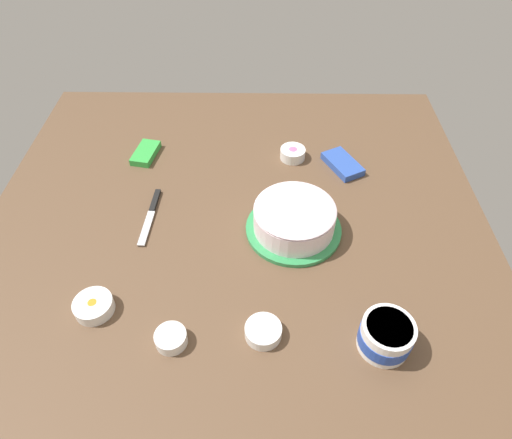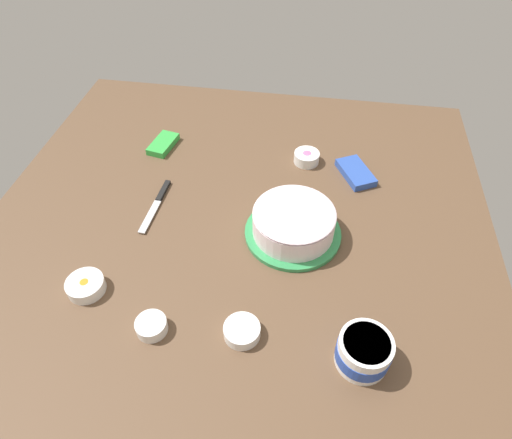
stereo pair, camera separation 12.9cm
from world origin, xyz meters
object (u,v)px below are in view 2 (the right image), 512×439
Objects in this scene: frosted_cake at (294,223)px; sprinkle_bowl_pink at (307,157)px; spreading_knife at (158,201)px; frosting_tub at (364,351)px; sprinkle_bowl_orange at (86,285)px; candy_box_upper at (163,144)px; candy_box_lower at (356,173)px; sprinkle_bowl_blue at (151,326)px; sprinkle_bowl_rainbow at (242,331)px.

frosted_cake is 3.24× the size of sprinkle_bowl_pink.
frosted_cake is 1.20× the size of spreading_knife.
frosting_tub reaches higher than spreading_knife.
sprinkle_bowl_orange reaches higher than candy_box_upper.
frosted_cake is 1.90× the size of candy_box_lower.
sprinkle_bowl_blue is at bearing 89.91° from frosting_tub.
frosting_tub reaches higher than sprinkle_bowl_rainbow.
sprinkle_bowl_pink is at bearing -24.26° from sprinkle_bowl_blue.
sprinkle_bowl_orange is at bearing 166.76° from spreading_knife.
sprinkle_bowl_pink is 0.88× the size of sprinkle_bowl_orange.
frosting_tub is 0.97× the size of candy_box_upper.
frosted_cake reaches higher than candy_box_upper.
frosted_cake is 3.68× the size of sprinkle_bowl_blue.
frosting_tub is 0.72m from sprinkle_bowl_orange.
sprinkle_bowl_rainbow is (0.02, -0.22, -0.00)m from sprinkle_bowl_blue.
frosting_tub is 0.53× the size of spreading_knife.
candy_box_upper is (0.72, 0.71, -0.03)m from frosting_tub.
candy_box_lower is 1.15× the size of candy_box_upper.
candy_box_lower is (0.23, -0.62, 0.01)m from spreading_knife.
sprinkle_bowl_orange reaches higher than spreading_knife.
sprinkle_bowl_pink is 0.18m from candy_box_lower.
sprinkle_bowl_blue is (-0.37, 0.31, -0.03)m from frosted_cake.
frosted_cake is 0.35m from sprinkle_bowl_pink.
frosted_cake reaches higher than sprinkle_bowl_blue.
spreading_knife is at bearing 16.10° from sprinkle_bowl_blue.
frosting_tub is 0.29m from sprinkle_bowl_rainbow.
frosted_cake reaches higher than candy_box_lower.
sprinkle_bowl_pink is (0.35, -0.01, -0.03)m from frosted_cake.
sprinkle_bowl_orange is at bearing 81.46° from sprinkle_bowl_rainbow.
sprinkle_bowl_pink is (0.72, 0.18, -0.02)m from frosting_tub.
frosted_cake reaches higher than sprinkle_bowl_rainbow.
sprinkle_bowl_orange is 0.91m from candy_box_lower.
sprinkle_bowl_orange is at bearing 67.41° from sprinkle_bowl_blue.
frosted_cake is 0.42m from frosting_tub.
spreading_knife is 1.58× the size of candy_box_lower.
frosted_cake is at bearing 120.90° from candy_box_lower.
frosting_tub is 0.77m from spreading_knife.
sprinkle_bowl_pink is 0.52m from candy_box_upper.
frosting_tub is at bearing -94.61° from sprinkle_bowl_rainbow.
sprinkle_bowl_rainbow reaches higher than candy_box_lower.
sprinkle_bowl_pink is (0.28, -0.45, 0.02)m from spreading_knife.
frosting_tub is (-0.37, -0.20, -0.00)m from frosted_cake.
candy_box_lower is (-0.05, -0.17, -0.01)m from sprinkle_bowl_pink.
candy_box_lower is at bearing 1.21° from frosting_tub.
candy_box_upper is at bearing 14.02° from spreading_knife.
spreading_knife is at bearing -155.16° from candy_box_upper.
sprinkle_bowl_blue is at bearing 95.77° from sprinkle_bowl_rainbow.
frosting_tub is at bearing 153.44° from candy_box_lower.
sprinkle_bowl_rainbow is at bearing 129.42° from candy_box_lower.
sprinkle_bowl_blue is 0.52× the size of candy_box_lower.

